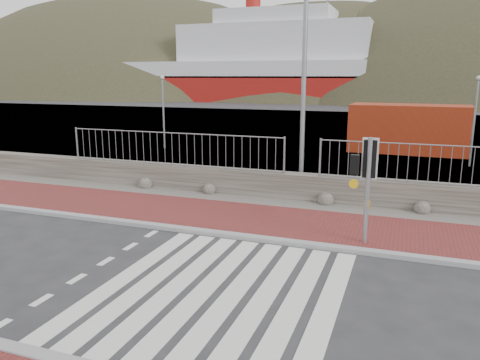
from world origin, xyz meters
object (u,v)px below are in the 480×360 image
at_px(streetlight, 310,44).
at_px(shipping_container, 409,129).
at_px(ferry, 238,68).
at_px(traffic_signal_far, 367,168).

height_order(streetlight, shipping_container, streetlight).
relative_size(ferry, streetlight, 5.46).
xyz_separation_m(ferry, streetlight, (24.59, -59.80, -0.21)).
bearing_deg(streetlight, shipping_container, 72.57).
bearing_deg(traffic_signal_far, ferry, -67.22).
bearing_deg(traffic_signal_far, streetlight, -61.60).
bearing_deg(ferry, traffic_signal_far, -67.20).
bearing_deg(shipping_container, traffic_signal_far, -91.11).
bearing_deg(shipping_container, streetlight, -104.39).
distance_m(streetlight, shipping_container, 12.28).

